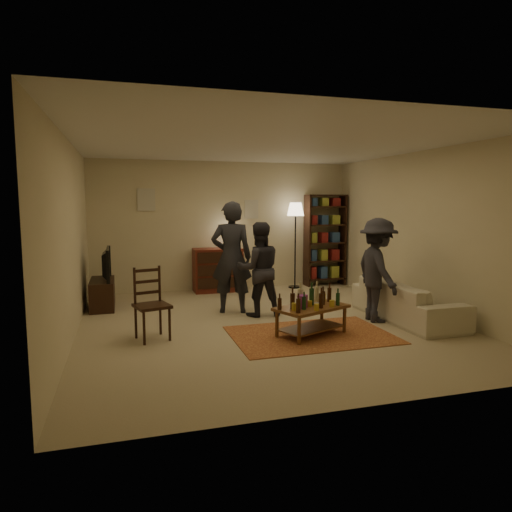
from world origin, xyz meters
name	(u,v)px	position (x,y,z in m)	size (l,w,h in m)	color
floor	(266,323)	(0.00, 0.00, 0.00)	(6.00, 6.00, 0.00)	#C6B793
room_shell	(193,204)	(-0.65, 2.98, 1.81)	(6.00, 6.00, 6.00)	beige
rug	(311,335)	(0.41, -0.78, 0.01)	(2.20, 1.50, 0.01)	maroon
coffee_table	(311,309)	(0.40, -0.78, 0.38)	(1.15, 0.90, 0.76)	brown
dining_chair	(150,301)	(-1.74, -0.30, 0.52)	(0.53, 0.53, 1.00)	black
tv_stand	(103,286)	(-2.44, 1.80, 0.38)	(0.40, 1.00, 1.06)	black
dresser	(218,269)	(-0.19, 2.71, 0.48)	(1.00, 0.50, 1.36)	maroon
bookshelf	(325,239)	(2.25, 2.78, 1.03)	(0.90, 0.34, 2.02)	black
floor_lamp	(296,215)	(1.49, 2.65, 1.57)	(0.36, 0.36, 1.84)	black
sofa	(407,301)	(2.20, -0.40, 0.30)	(2.08, 0.81, 0.61)	beige
person_left	(231,257)	(-0.34, 0.86, 0.93)	(0.68, 0.45, 1.87)	#23232A
person_right	(259,269)	(0.03, 0.51, 0.77)	(0.75, 0.58, 1.53)	#26262D
person_by_sofa	(378,270)	(1.70, -0.34, 0.80)	(1.04, 0.60, 1.61)	#292931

